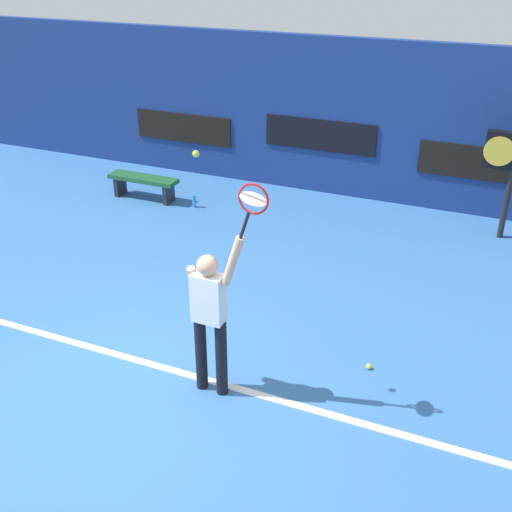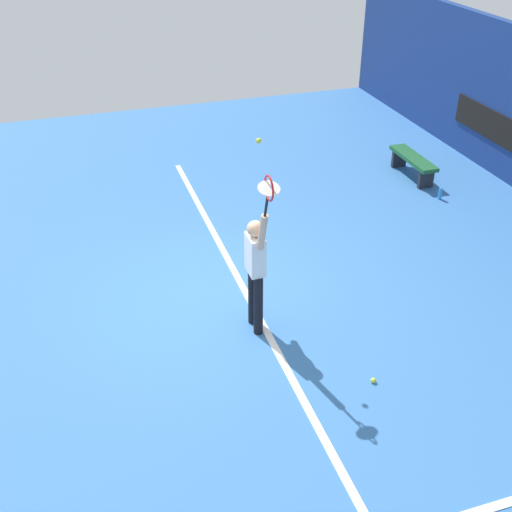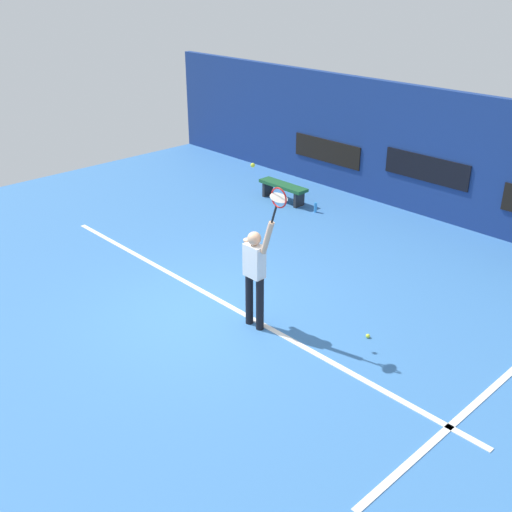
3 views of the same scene
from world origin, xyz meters
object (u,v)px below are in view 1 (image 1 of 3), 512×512
tennis_player (210,313)px  court_bench (143,182)px  tennis_racket (252,202)px  tennis_ball (196,154)px  spare_ball (369,367)px  water_bottle (194,201)px

tennis_player → court_bench: size_ratio=1.41×
tennis_racket → court_bench: tennis_racket is taller
tennis_ball → court_bench: bearing=129.2°
court_bench → spare_ball: (5.36, -3.57, -0.30)m
tennis_racket → water_bottle: size_ratio=2.61×
tennis_racket → water_bottle: tennis_racket is taller
water_bottle → spare_ball: water_bottle is taller
tennis_player → tennis_ball: 1.71m
tennis_ball → tennis_racket: bearing=-7.5°
tennis_racket → tennis_ball: 0.72m
tennis_ball → court_bench: size_ratio=0.05×
court_bench → spare_ball: court_bench is taller
spare_ball → court_bench: bearing=146.3°
tennis_racket → spare_ball: tennis_racket is taller
tennis_racket → water_bottle: bearing=124.9°
tennis_ball → spare_ball: bearing=30.8°
tennis_player → spare_ball: bearing=34.9°
court_bench → spare_ball: size_ratio=20.59×
tennis_ball → court_bench: (-3.71, 4.55, -2.38)m
court_bench → water_bottle: bearing=0.0°
tennis_racket → tennis_ball: tennis_ball is taller
tennis_racket → spare_ball: 2.75m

